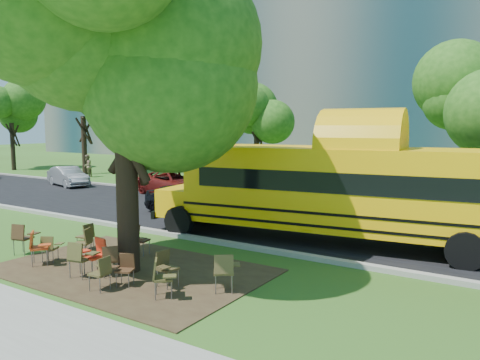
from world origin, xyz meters
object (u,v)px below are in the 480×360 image
Objects in this scene: chair_1 at (37,245)px; bg_car_silver at (68,177)px; bg_car_red at (177,183)px; chair_7 at (161,275)px; chair_4 at (80,256)px; chair_2 at (50,246)px; chair_5 at (125,267)px; chair_8 at (87,234)px; chair_3 at (96,252)px; black_car at (183,200)px; school_bus at (357,190)px; pedestrian_a at (123,170)px; chair_13 at (225,269)px; main_tree at (123,51)px; chair_9 at (84,240)px; chair_6 at (102,270)px; chair_10 at (139,238)px; chair_0 at (22,236)px; chair_12 at (165,265)px; pedestrian_b at (87,166)px; chair_11 at (111,258)px.

chair_1 is 17.50m from bg_car_silver.
chair_7 is at bearing -125.53° from bg_car_red.
chair_1 is at bearing 165.85° from chair_4.
chair_4 is 13.69m from bg_car_red.
chair_2 is 1.00× the size of chair_5.
chair_3 is at bearing -125.89° from chair_8.
bg_car_red reaches higher than chair_4.
chair_5 is at bearing -136.96° from black_car.
school_bus is at bearing -83.45° from black_car.
school_bus is at bearing -141.24° from chair_5.
school_bus is 14.56× the size of chair_7.
pedestrian_a is (-7.65, 3.30, 0.06)m from bg_car_red.
main_tree is at bearing 145.01° from chair_13.
chair_4 is 1.07× the size of chair_9.
chair_7 is at bearing -106.88° from bg_car_silver.
chair_1 is 1.08× the size of chair_7.
chair_1 is 0.62× the size of pedestrian_a.
chair_6 is 9.01m from black_car.
chair_1 is at bearing -22.10° from chair_5.
chair_3 is at bearing -1.62° from chair_10.
chair_5 is 0.88× the size of chair_7.
black_car reaches higher than chair_4.
chair_0 reaches higher than chair_12.
chair_2 is at bearing 124.75° from chair_9.
chair_3 reaches higher than chair_2.
chair_12 is 1.47m from chair_13.
chair_0 is 1.14× the size of chair_6.
pedestrian_b reaches higher than chair_1.
chair_6 is 14.57m from bg_car_red.
bg_car_silver is (-15.90, 10.75, 0.11)m from chair_11.
chair_0 reaches higher than chair_6.
chair_13 is (0.99, 1.04, 0.03)m from chair_7.
chair_11 reaches higher than chair_2.
bg_car_red is (8.40, 0.55, 0.09)m from bg_car_silver.
chair_12 is at bearing 174.50° from chair_7.
chair_13 is at bearing 177.23° from chair_5.
pedestrian_a reaches higher than chair_5.
bg_car_silver is at bearing -161.88° from chair_7.
school_bus reaches higher than chair_3.
chair_13 is at bearing 5.56° from chair_4.
school_bus is at bearing 15.82° from chair_2.
main_tree is 10.35× the size of chair_7.
main_tree is at bearing 33.63° from chair_11.
chair_8 is (-0.19, 1.41, 0.04)m from chair_2.
chair_12 is at bearing -125.28° from bg_car_red.
chair_1 is 3.05m from chair_6.
bg_car_red reaches higher than chair_7.
bg_car_red reaches higher than chair_13.
chair_9 is 1.03× the size of chair_10.
chair_1 is at bearing 17.92° from chair_3.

